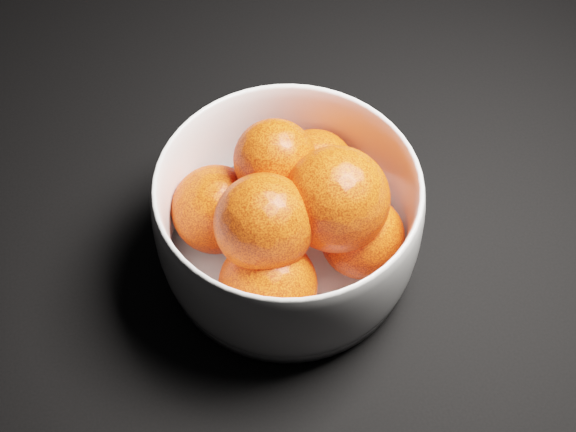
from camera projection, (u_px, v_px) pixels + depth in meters
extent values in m
cylinder|color=white|center=(288.00, 251.00, 0.63)|extent=(0.19, 0.19, 0.01)
sphere|color=#FF3B0C|center=(314.00, 171.00, 0.63)|extent=(0.07, 0.07, 0.07)
sphere|color=#FF3B0C|center=(216.00, 210.00, 0.60)|extent=(0.07, 0.07, 0.07)
sphere|color=#FF3B0C|center=(268.00, 286.00, 0.57)|extent=(0.07, 0.07, 0.07)
sphere|color=#FF3B0C|center=(362.00, 237.00, 0.59)|extent=(0.06, 0.06, 0.06)
sphere|color=#FF3B0C|center=(275.00, 160.00, 0.58)|extent=(0.06, 0.06, 0.06)
sphere|color=#FF3B0C|center=(264.00, 223.00, 0.55)|extent=(0.07, 0.07, 0.07)
sphere|color=#FF3B0C|center=(336.00, 199.00, 0.56)|extent=(0.08, 0.08, 0.08)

